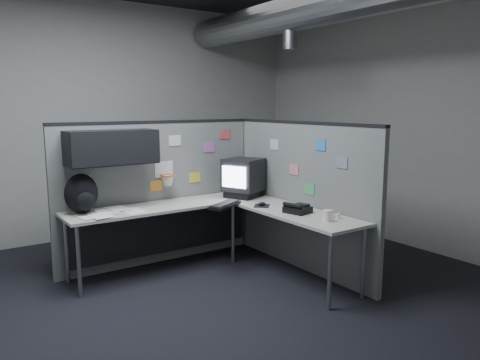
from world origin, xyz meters
TOP-DOWN VIEW (x-y plane):
  - room at (0.56, 0.00)m, footprint 5.62×5.62m
  - partition_back at (-0.25, 1.23)m, footprint 2.44×0.42m
  - partition_right at (1.10, 0.22)m, footprint 0.07×2.23m
  - desk at (0.15, 0.70)m, footprint 2.31×2.11m
  - monitor at (0.79, 0.88)m, footprint 0.52×0.52m
  - keyboard at (0.31, 0.55)m, footprint 0.47×0.36m
  - mouse at (0.66, 0.34)m, footprint 0.25×0.25m
  - phone at (0.76, -0.11)m, footprint 0.26×0.27m
  - bottles at (0.88, -0.45)m, footprint 0.13×0.18m
  - cup at (0.76, -0.53)m, footprint 0.08×0.08m
  - papers at (-0.80, 0.94)m, footprint 0.67×0.52m
  - backpack at (-1.03, 1.07)m, footprint 0.39×0.38m

SIDE VIEW (x-z plane):
  - desk at x=0.15m, z-range 0.25..0.98m
  - papers at x=-0.80m, z-range 0.73..0.74m
  - mouse at x=0.66m, z-range 0.72..0.77m
  - keyboard at x=0.31m, z-range 0.73..0.77m
  - bottles at x=0.88m, z-range 0.72..0.81m
  - phone at x=0.76m, z-range 0.72..0.83m
  - cup at x=0.76m, z-range 0.73..0.84m
  - partition_right at x=1.10m, z-range 0.00..1.63m
  - backpack at x=-1.03m, z-range 0.72..1.13m
  - monitor at x=0.79m, z-range 0.74..1.19m
  - partition_back at x=-0.25m, z-range 0.18..1.81m
  - room at x=0.56m, z-range 0.49..3.71m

